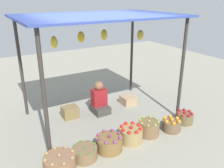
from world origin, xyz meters
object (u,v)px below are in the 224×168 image
object	(u,v)px
basket_potatoes	(60,163)
basket_purple_onions	(109,143)
basket_red_apples	(184,118)
basket_oranges	(171,125)
vendor_person	(100,101)
basket_green_chilies	(85,153)
basket_limes	(149,128)
wooden_crate_stacked_rear	(128,100)
basket_red_tomatoes	(131,134)
wooden_crate_near_vendor	(70,112)

from	to	relation	value
basket_potatoes	basket_purple_onions	size ratio (longest dim) A/B	1.07
basket_red_apples	basket_oranges	bearing A→B (deg)	-168.86
vendor_person	basket_purple_onions	distance (m)	1.50
basket_green_chilies	basket_limes	xyz separation A→B (m)	(1.42, 0.03, 0.04)
basket_green_chilies	wooden_crate_stacked_rear	xyz separation A→B (m)	(1.86, 1.44, -0.00)
basket_red_tomatoes	basket_limes	world-z (taller)	basket_red_tomatoes
basket_green_chilies	basket_purple_onions	xyz separation A→B (m)	(0.48, 0.00, 0.03)
vendor_person	basket_purple_onions	size ratio (longest dim) A/B	1.61
basket_purple_onions	wooden_crate_near_vendor	size ratio (longest dim) A/B	1.38
basket_oranges	wooden_crate_stacked_rear	bearing A→B (deg)	92.55
basket_red_tomatoes	basket_potatoes	bearing A→B (deg)	-177.06
basket_limes	wooden_crate_near_vendor	bearing A→B (deg)	126.87
wooden_crate_near_vendor	basket_purple_onions	bearing A→B (deg)	-83.44
basket_limes	basket_oranges	xyz separation A→B (m)	(0.51, -0.11, -0.03)
vendor_person	basket_oranges	world-z (taller)	vendor_person
wooden_crate_near_vendor	wooden_crate_stacked_rear	xyz separation A→B (m)	(1.55, -0.07, -0.03)
vendor_person	basket_green_chilies	bearing A→B (deg)	-125.96
wooden_crate_near_vendor	basket_red_apples	bearing A→B (deg)	-35.49
basket_purple_onions	basket_red_apples	distance (m)	1.91
basket_red_tomatoes	wooden_crate_stacked_rear	size ratio (longest dim) A/B	1.34
vendor_person	basket_green_chilies	xyz separation A→B (m)	(-1.02, -1.40, -0.19)
basket_green_chilies	wooden_crate_stacked_rear	world-z (taller)	basket_green_chilies
basket_red_apples	wooden_crate_stacked_rear	size ratio (longest dim) A/B	1.11
basket_green_chilies	basket_limes	size ratio (longest dim) A/B	1.05
basket_purple_onions	wooden_crate_near_vendor	distance (m)	1.52
wooden_crate_near_vendor	basket_green_chilies	bearing A→B (deg)	-101.62
basket_red_tomatoes	basket_red_apples	world-z (taller)	basket_red_tomatoes
basket_red_apples	wooden_crate_near_vendor	size ratio (longest dim) A/B	1.07
vendor_person	wooden_crate_near_vendor	distance (m)	0.73
wooden_crate_near_vendor	wooden_crate_stacked_rear	distance (m)	1.55
basket_limes	wooden_crate_stacked_rear	bearing A→B (deg)	72.46
basket_purple_onions	wooden_crate_near_vendor	world-z (taller)	basket_purple_onions
basket_limes	basket_potatoes	bearing A→B (deg)	-177.56
wooden_crate_stacked_rear	vendor_person	bearing A→B (deg)	-177.14
basket_red_tomatoes	basket_limes	xyz separation A→B (m)	(0.44, 0.01, 0.00)
vendor_person	basket_limes	size ratio (longest dim) A/B	1.88
vendor_person	basket_potatoes	world-z (taller)	vendor_person
basket_red_tomatoes	wooden_crate_stacked_rear	bearing A→B (deg)	57.98
basket_green_chilies	basket_red_tomatoes	distance (m)	0.98
vendor_person	basket_oranges	distance (m)	1.74
basket_red_apples	wooden_crate_stacked_rear	bearing A→B (deg)	110.69
basket_potatoes	basket_green_chilies	size ratio (longest dim) A/B	1.19
basket_red_tomatoes	wooden_crate_stacked_rear	distance (m)	1.67
wooden_crate_near_vendor	basket_oranges	bearing A→B (deg)	-44.32
basket_red_apples	wooden_crate_near_vendor	world-z (taller)	basket_red_apples
basket_red_tomatoes	wooden_crate_near_vendor	size ratio (longest dim) A/B	1.29
vendor_person	basket_potatoes	distance (m)	2.07
basket_limes	basket_red_apples	distance (m)	0.98
basket_red_apples	basket_limes	bearing A→B (deg)	179.20
vendor_person	basket_red_apples	distance (m)	1.96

